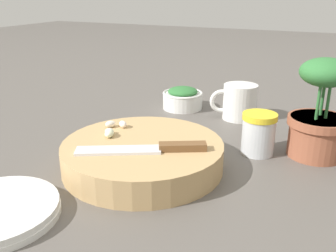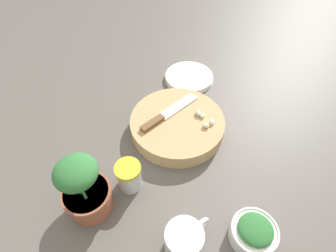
{
  "view_description": "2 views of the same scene",
  "coord_description": "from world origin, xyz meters",
  "px_view_note": "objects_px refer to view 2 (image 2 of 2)",
  "views": [
    {
      "loc": [
        0.65,
        0.23,
        0.32
      ],
      "look_at": [
        0.07,
        -0.04,
        0.08
      ],
      "focal_mm": 40.0,
      "sensor_mm": 36.0,
      "label": 1
    },
    {
      "loc": [
        -0.44,
        0.09,
        0.66
      ],
      "look_at": [
        0.04,
        -0.04,
        0.09
      ],
      "focal_mm": 28.0,
      "sensor_mm": 36.0,
      "label": 2
    }
  ],
  "objects_px": {
    "spice_jar": "(129,176)",
    "plate_stack": "(189,77)",
    "coffee_mug": "(185,241)",
    "potted_herb": "(85,191)",
    "herb_bowl": "(254,232)",
    "garlic_cloves": "(204,119)",
    "cutting_board": "(177,125)",
    "chef_knife": "(166,114)"
  },
  "relations": [
    {
      "from": "plate_stack",
      "to": "cutting_board",
      "type": "bearing_deg",
      "value": 153.56
    },
    {
      "from": "cutting_board",
      "to": "plate_stack",
      "type": "xyz_separation_m",
      "value": [
        0.24,
        -0.12,
        -0.02
      ]
    },
    {
      "from": "garlic_cloves",
      "to": "coffee_mug",
      "type": "xyz_separation_m",
      "value": [
        -0.33,
        0.17,
        -0.01
      ]
    },
    {
      "from": "garlic_cloves",
      "to": "plate_stack",
      "type": "distance_m",
      "value": 0.27
    },
    {
      "from": "coffee_mug",
      "to": "potted_herb",
      "type": "xyz_separation_m",
      "value": [
        0.16,
        0.2,
        0.04
      ]
    },
    {
      "from": "plate_stack",
      "to": "spice_jar",
      "type": "bearing_deg",
      "value": 142.88
    },
    {
      "from": "potted_herb",
      "to": "spice_jar",
      "type": "bearing_deg",
      "value": -70.15
    },
    {
      "from": "spice_jar",
      "to": "potted_herb",
      "type": "height_order",
      "value": "potted_herb"
    },
    {
      "from": "chef_knife",
      "to": "coffee_mug",
      "type": "height_order",
      "value": "coffee_mug"
    },
    {
      "from": "chef_knife",
      "to": "plate_stack",
      "type": "height_order",
      "value": "chef_knife"
    },
    {
      "from": "herb_bowl",
      "to": "spice_jar",
      "type": "relative_size",
      "value": 1.31
    },
    {
      "from": "chef_knife",
      "to": "potted_herb",
      "type": "relative_size",
      "value": 1.1
    },
    {
      "from": "spice_jar",
      "to": "plate_stack",
      "type": "relative_size",
      "value": 0.45
    },
    {
      "from": "spice_jar",
      "to": "herb_bowl",
      "type": "bearing_deg",
      "value": -130.07
    },
    {
      "from": "herb_bowl",
      "to": "spice_jar",
      "type": "distance_m",
      "value": 0.34
    },
    {
      "from": "potted_herb",
      "to": "garlic_cloves",
      "type": "bearing_deg",
      "value": -65.12
    },
    {
      "from": "herb_bowl",
      "to": "plate_stack",
      "type": "distance_m",
      "value": 0.61
    },
    {
      "from": "coffee_mug",
      "to": "plate_stack",
      "type": "distance_m",
      "value": 0.63
    },
    {
      "from": "garlic_cloves",
      "to": "spice_jar",
      "type": "relative_size",
      "value": 0.96
    },
    {
      "from": "plate_stack",
      "to": "potted_herb",
      "type": "height_order",
      "value": "potted_herb"
    },
    {
      "from": "chef_knife",
      "to": "herb_bowl",
      "type": "distance_m",
      "value": 0.42
    },
    {
      "from": "plate_stack",
      "to": "potted_herb",
      "type": "relative_size",
      "value": 0.95
    },
    {
      "from": "herb_bowl",
      "to": "coffee_mug",
      "type": "relative_size",
      "value": 0.97
    },
    {
      "from": "cutting_board",
      "to": "plate_stack",
      "type": "relative_size",
      "value": 1.59
    },
    {
      "from": "cutting_board",
      "to": "spice_jar",
      "type": "relative_size",
      "value": 3.51
    },
    {
      "from": "chef_knife",
      "to": "plate_stack",
      "type": "bearing_deg",
      "value": 116.86
    },
    {
      "from": "cutting_board",
      "to": "spice_jar",
      "type": "distance_m",
      "value": 0.24
    },
    {
      "from": "cutting_board",
      "to": "chef_knife",
      "type": "height_order",
      "value": "chef_knife"
    },
    {
      "from": "garlic_cloves",
      "to": "potted_herb",
      "type": "height_order",
      "value": "potted_herb"
    },
    {
      "from": "potted_herb",
      "to": "coffee_mug",
      "type": "bearing_deg",
      "value": -128.24
    },
    {
      "from": "garlic_cloves",
      "to": "herb_bowl",
      "type": "height_order",
      "value": "garlic_cloves"
    },
    {
      "from": "cutting_board",
      "to": "herb_bowl",
      "type": "xyz_separation_m",
      "value": [
        -0.37,
        -0.08,
        0.0
      ]
    },
    {
      "from": "spice_jar",
      "to": "plate_stack",
      "type": "xyz_separation_m",
      "value": [
        0.4,
        -0.3,
        -0.03
      ]
    },
    {
      "from": "cutting_board",
      "to": "coffee_mug",
      "type": "xyz_separation_m",
      "value": [
        -0.35,
        0.09,
        0.02
      ]
    },
    {
      "from": "coffee_mug",
      "to": "plate_stack",
      "type": "height_order",
      "value": "coffee_mug"
    },
    {
      "from": "garlic_cloves",
      "to": "chef_knife",
      "type": "bearing_deg",
      "value": 64.98
    },
    {
      "from": "garlic_cloves",
      "to": "spice_jar",
      "type": "xyz_separation_m",
      "value": [
        -0.13,
        0.26,
        -0.01
      ]
    },
    {
      "from": "coffee_mug",
      "to": "garlic_cloves",
      "type": "bearing_deg",
      "value": -26.88
    },
    {
      "from": "coffee_mug",
      "to": "plate_stack",
      "type": "bearing_deg",
      "value": -19.1
    },
    {
      "from": "herb_bowl",
      "to": "plate_stack",
      "type": "bearing_deg",
      "value": -3.75
    },
    {
      "from": "plate_stack",
      "to": "potted_herb",
      "type": "distance_m",
      "value": 0.6
    },
    {
      "from": "garlic_cloves",
      "to": "plate_stack",
      "type": "bearing_deg",
      "value": -8.23
    }
  ]
}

